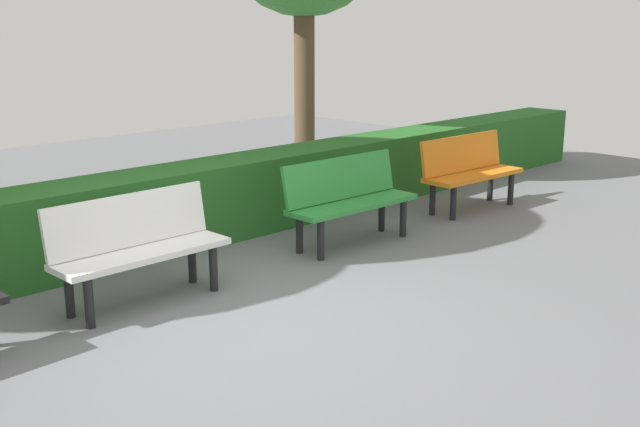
{
  "coord_description": "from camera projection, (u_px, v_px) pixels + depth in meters",
  "views": [
    {
      "loc": [
        3.33,
        4.35,
        2.24
      ],
      "look_at": [
        -1.29,
        -0.38,
        0.55
      ],
      "focal_mm": 43.78,
      "sensor_mm": 36.0,
      "label": 1
    }
  ],
  "objects": [
    {
      "name": "ground_plane",
      "position": [
        232.0,
        324.0,
        5.82
      ],
      "size": [
        17.86,
        17.86,
        0.0
      ],
      "primitive_type": "plane",
      "color": "slate"
    },
    {
      "name": "bench_orange",
      "position": [
        469.0,
        169.0,
        9.15
      ],
      "size": [
        1.42,
        0.51,
        0.86
      ],
      "rotation": [
        0.0,
        0.0,
        -0.04
      ],
      "color": "orange",
      "rests_on": "ground_plane"
    },
    {
      "name": "bench_green",
      "position": [
        348.0,
        197.0,
        7.76
      ],
      "size": [
        1.48,
        0.5,
        0.86
      ],
      "rotation": [
        0.0,
        0.0,
        -0.02
      ],
      "color": "#2D8C38",
      "rests_on": "ground_plane"
    },
    {
      "name": "bench_white",
      "position": [
        137.0,
        244.0,
        6.17
      ],
      "size": [
        1.44,
        0.46,
        0.86
      ],
      "rotation": [
        0.0,
        0.0,
        0.01
      ],
      "color": "white",
      "rests_on": "ground_plane"
    },
    {
      "name": "hedge_row",
      "position": [
        185.0,
        206.0,
        7.74
      ],
      "size": [
        13.86,
        0.64,
        0.79
      ],
      "primitive_type": "cube",
      "color": "#266023",
      "rests_on": "ground_plane"
    }
  ]
}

